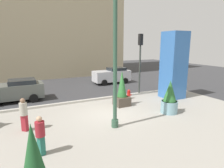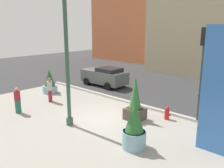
# 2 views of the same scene
# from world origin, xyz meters

# --- Properties ---
(ground_plane) EXTENTS (60.00, 60.00, 0.00)m
(ground_plane) POSITION_xyz_m (0.00, 4.00, 0.00)
(ground_plane) COLOR #38383A
(plaza_pavement) EXTENTS (18.00, 10.00, 0.02)m
(plaza_pavement) POSITION_xyz_m (0.00, -2.00, 0.00)
(plaza_pavement) COLOR #9E998E
(plaza_pavement) RESTS_ON ground_plane
(curb_strip) EXTENTS (18.00, 0.24, 0.16)m
(curb_strip) POSITION_xyz_m (0.00, 3.12, 0.08)
(curb_strip) COLOR #B7B2A8
(curb_strip) RESTS_ON ground_plane
(lamp_post) EXTENTS (0.44, 0.44, 6.74)m
(lamp_post) POSITION_xyz_m (-0.54, -1.84, 3.29)
(lamp_post) COLOR #335642
(lamp_post) RESTS_ON ground_plane
(art_pillar_blue) EXTENTS (1.53, 1.53, 5.18)m
(art_pillar_blue) POSITION_xyz_m (6.14, 1.17, 2.59)
(art_pillar_blue) COLOR #3870BC
(art_pillar_blue) RESTS_ON ground_plane
(potted_plant_by_pillar) EXTENTS (1.03, 1.03, 2.08)m
(potted_plant_by_pillar) POSITION_xyz_m (3.45, -1.46, 0.92)
(potted_plant_by_pillar) COLOR #7AA8B7
(potted_plant_by_pillar) RESTS_ON ground_plane
(potted_plant_mid_plaza) EXTENTS (0.98, 0.98, 2.48)m
(potted_plant_mid_plaza) POSITION_xyz_m (1.50, 1.12, 1.02)
(potted_plant_mid_plaza) COLOR #4C4238
(potted_plant_mid_plaza) RESTS_ON ground_plane
(fire_hydrant) EXTENTS (0.36, 0.26, 0.75)m
(fire_hydrant) POSITION_xyz_m (2.82, 2.35, 0.37)
(fire_hydrant) COLOR red
(fire_hydrant) RESTS_ON ground_plane
(traffic_light_corner) EXTENTS (0.28, 0.42, 5.05)m
(traffic_light_corner) POSITION_xyz_m (4.27, 3.08, 3.37)
(traffic_light_corner) COLOR #333833
(traffic_light_corner) RESTS_ON ground_plane
(car_far_lane) EXTENTS (4.02, 1.96, 1.71)m
(car_far_lane) POSITION_xyz_m (4.35, 8.49, 0.88)
(car_far_lane) COLOR silver
(car_far_lane) RESTS_ON ground_plane
(car_passing_lane) EXTENTS (4.18, 2.09, 1.64)m
(car_passing_lane) POSITION_xyz_m (-5.22, 5.52, 0.85)
(car_passing_lane) COLOR #565B56
(car_passing_lane) RESTS_ON ground_plane
(pedestrian_by_curb) EXTENTS (0.51, 0.51, 1.69)m
(pedestrian_by_curb) POSITION_xyz_m (-4.75, -0.29, 0.94)
(pedestrian_by_curb) COLOR maroon
(pedestrian_by_curb) RESTS_ON ground_plane
(pedestrian_crossing) EXTENTS (0.47, 0.47, 1.58)m
(pedestrian_crossing) POSITION_xyz_m (-4.25, -2.85, 0.87)
(pedestrian_crossing) COLOR #236656
(pedestrian_crossing) RESTS_ON ground_plane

